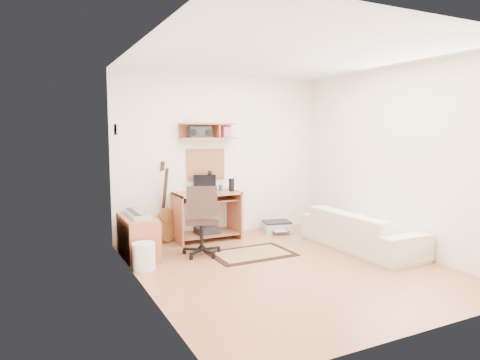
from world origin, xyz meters
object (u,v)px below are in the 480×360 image
desk (207,216)px  cabinet (138,236)px  printer (277,227)px  task_chair (201,219)px  sofa (361,224)px

desk → cabinet: bearing=-160.8°
printer → desk: bearing=-169.0°
desk → cabinet: size_ratio=1.11×
task_chair → printer: size_ratio=2.15×
cabinet → sofa: 3.16m
cabinet → task_chair: bearing=-23.4°
task_chair → printer: (1.64, 0.71, -0.41)m
task_chair → desk: bearing=82.4°
sofa → desk: bearing=49.6°
task_chair → printer: bearing=42.6°
printer → cabinet: bearing=-158.2°
cabinet → printer: (2.44, 0.36, -0.19)m
desk → sofa: size_ratio=0.52×
task_chair → sofa: (2.16, -0.75, -0.12)m
printer → sofa: bearing=-56.9°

